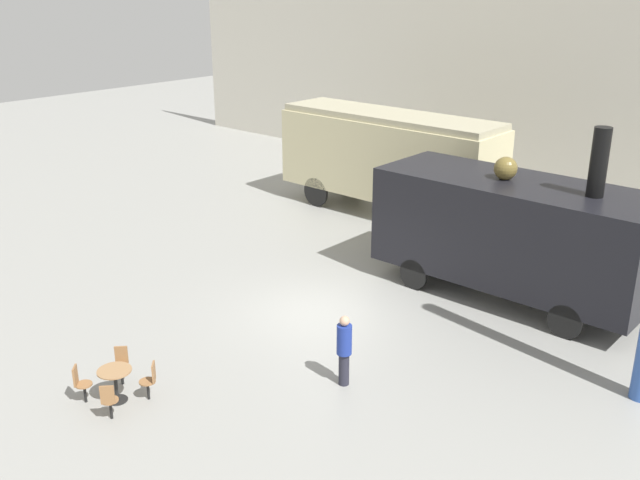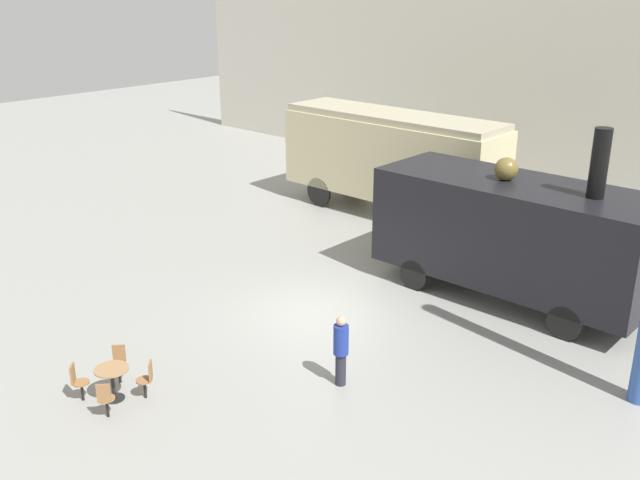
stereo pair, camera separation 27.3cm
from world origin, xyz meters
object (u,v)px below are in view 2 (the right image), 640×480
at_px(passenger_coach_vintage, 392,155).
at_px(steam_locomotive, 514,231).
at_px(cafe_table_near, 112,377).
at_px(cafe_chair_0, 147,377).
at_px(visitor_person, 341,348).

distance_m(passenger_coach_vintage, steam_locomotive, 8.12).
xyz_separation_m(cafe_table_near, cafe_chair_0, (0.51, 0.54, -0.05)).
bearing_deg(passenger_coach_vintage, visitor_person, -58.13).
relative_size(passenger_coach_vintage, visitor_person, 5.22).
distance_m(cafe_table_near, visitor_person, 4.98).
height_order(passenger_coach_vintage, cafe_chair_0, passenger_coach_vintage).
height_order(passenger_coach_vintage, cafe_table_near, passenger_coach_vintage).
xyz_separation_m(cafe_chair_0, visitor_person, (2.74, 3.22, 0.41)).
xyz_separation_m(cafe_table_near, visitor_person, (3.25, 3.75, 0.37)).
height_order(cafe_table_near, cafe_chair_0, cafe_chair_0).
bearing_deg(cafe_table_near, cafe_chair_0, 46.35).
xyz_separation_m(passenger_coach_vintage, visitor_person, (6.61, -10.63, -1.37)).
bearing_deg(passenger_coach_vintage, cafe_chair_0, -74.39).
xyz_separation_m(steam_locomotive, visitor_person, (-0.50, -6.74, -1.08)).
relative_size(cafe_table_near, visitor_person, 0.44).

